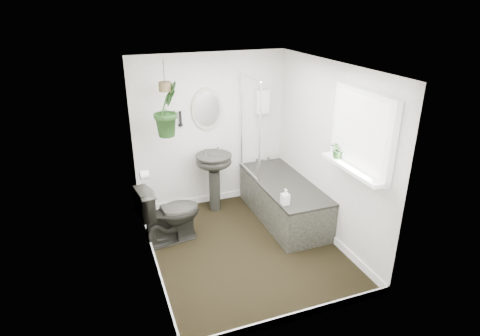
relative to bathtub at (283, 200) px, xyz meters
name	(u,v)px	position (x,y,z in m)	size (l,w,h in m)	color
floor	(244,247)	(-0.80, -0.50, -0.30)	(2.30, 2.80, 0.02)	black
ceiling	(245,65)	(-0.80, -0.50, 2.02)	(2.30, 2.80, 0.02)	white
wall_back	(211,131)	(-0.80, 0.91, 0.86)	(2.30, 0.02, 2.30)	white
wall_front	(301,222)	(-0.80, -1.91, 0.86)	(2.30, 0.02, 2.30)	white
wall_left	(146,179)	(-1.96, -0.50, 0.86)	(0.02, 2.80, 2.30)	white
wall_right	(329,153)	(0.36, -0.50, 0.86)	(0.02, 2.80, 2.30)	white
skirting	(244,243)	(-0.80, -0.50, -0.24)	(2.30, 2.80, 0.10)	white
bathtub	(283,200)	(0.00, 0.00, 0.00)	(0.72, 1.72, 0.58)	black
bath_screen	(250,127)	(-0.33, 0.49, 0.99)	(0.04, 0.72, 1.40)	silver
shower_box	(262,101)	(0.00, 0.84, 1.26)	(0.20, 0.10, 0.35)	white
oval_mirror	(207,109)	(-0.85, 0.87, 1.21)	(0.46, 0.03, 0.62)	#ADA890
wall_sconce	(181,119)	(-1.25, 0.86, 1.11)	(0.04, 0.04, 0.22)	black
toilet_roll_holder	(144,175)	(-1.90, 0.20, 0.61)	(0.11, 0.11, 0.11)	white
window_recess	(362,132)	(0.29, -1.20, 1.36)	(0.08, 1.00, 0.90)	white
window_sill	(352,168)	(0.22, -1.20, 0.94)	(0.18, 1.00, 0.04)	white
window_blinds	(359,132)	(0.24, -1.20, 1.36)	(0.01, 0.86, 0.76)	white
toilet	(170,213)	(-1.65, -0.01, 0.12)	(0.45, 0.80, 0.81)	black
pedestal_sink	(214,182)	(-0.85, 0.60, 0.16)	(0.53, 0.45, 0.90)	black
sill_plant	(338,149)	(0.22, -0.90, 1.07)	(0.19, 0.17, 0.21)	black
hanging_plant	(167,109)	(-1.50, 0.52, 1.35)	(0.39, 0.32, 0.71)	black
soap_bottle	(285,197)	(-0.29, -0.61, 0.40)	(0.10, 0.10, 0.21)	black
hanging_pot	(165,87)	(-1.50, 0.52, 1.65)	(0.16, 0.16, 0.12)	#463B22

